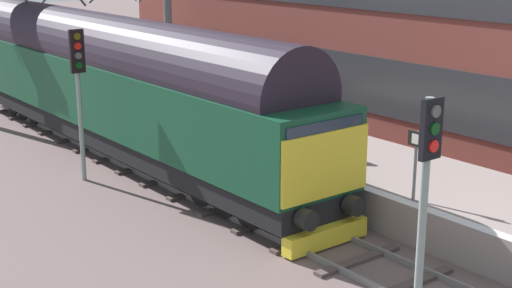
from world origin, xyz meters
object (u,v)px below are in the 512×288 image
at_px(signal_post_mid, 79,83).
at_px(platform_number_sign, 415,154).
at_px(signal_post_near, 425,200).
at_px(waiting_passenger, 314,120).
at_px(diesel_locomotive, 120,82).

height_order(signal_post_mid, platform_number_sign, signal_post_mid).
distance_m(signal_post_near, waiting_passenger, 9.78).
bearing_deg(waiting_passenger, signal_post_near, 168.58).
distance_m(diesel_locomotive, waiting_passenger, 7.04).
xyz_separation_m(diesel_locomotive, signal_post_mid, (-2.26, -1.80, 0.49)).
bearing_deg(diesel_locomotive, signal_post_near, -98.76).
distance_m(signal_post_near, signal_post_mid, 12.88).
height_order(diesel_locomotive, waiting_passenger, diesel_locomotive).
relative_size(signal_post_near, waiting_passenger, 2.85).
bearing_deg(signal_post_near, diesel_locomotive, 81.24).
xyz_separation_m(signal_post_near, platform_number_sign, (4.24, 3.73, -0.84)).
relative_size(diesel_locomotive, signal_post_near, 4.36).
height_order(signal_post_near, waiting_passenger, signal_post_near).
bearing_deg(signal_post_mid, waiting_passenger, -41.91).
bearing_deg(platform_number_sign, signal_post_mid, 114.88).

